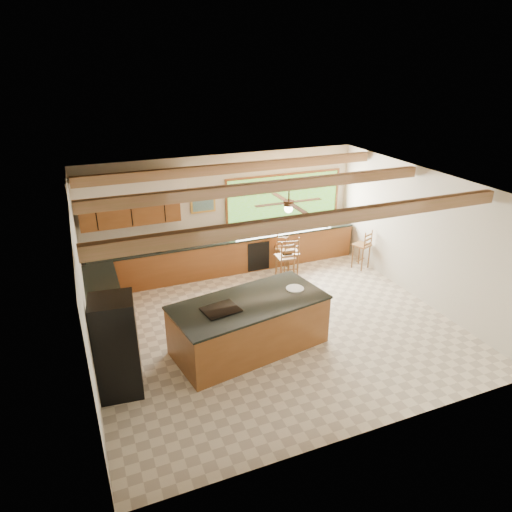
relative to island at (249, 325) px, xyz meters
name	(u,v)px	position (x,y,z in m)	size (l,w,h in m)	color
ground	(274,325)	(0.77, 0.54, -0.51)	(7.20, 7.20, 0.00)	beige
room_shell	(255,217)	(0.60, 1.19, 1.71)	(7.27, 6.54, 3.02)	beige
counter_run	(203,265)	(-0.05, 3.06, -0.04)	(7.12, 3.10, 1.26)	brown
island	(249,325)	(0.00, 0.00, 0.00)	(3.10, 1.85, 1.03)	brown
refrigerator	(117,347)	(-2.45, -0.38, 0.37)	(0.75, 0.73, 1.76)	black
bar_stool_a	(283,248)	(2.08, 2.93, 0.12)	(0.48, 0.48, 1.06)	brown
bar_stool_b	(286,258)	(1.80, 2.15, 0.19)	(0.46, 0.46, 1.19)	brown
bar_stool_c	(291,254)	(2.03, 2.35, 0.19)	(0.51, 0.51, 1.19)	brown
bar_stool_d	(363,246)	(4.07, 2.24, 0.13)	(0.50, 0.50, 1.08)	brown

